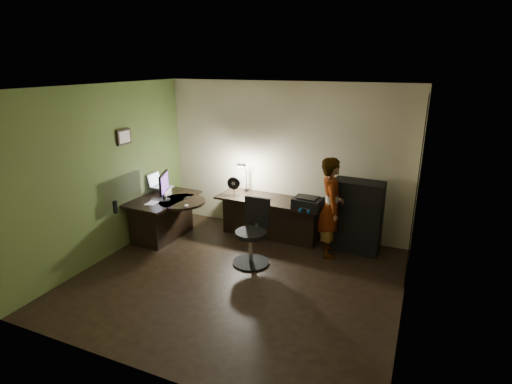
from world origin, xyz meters
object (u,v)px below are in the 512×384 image
at_px(person, 331,207).
at_px(monitor, 163,190).
at_px(office_chair, 251,233).
at_px(desk_right, 270,218).
at_px(cabinet, 356,216).
at_px(desk_left, 164,218).

bearing_deg(person, monitor, 82.78).
xyz_separation_m(monitor, office_chair, (1.73, -0.22, -0.41)).
xyz_separation_m(desk_right, monitor, (-1.62, -0.85, 0.56)).
distance_m(cabinet, monitor, 3.26).
height_order(desk_left, person, person).
bearing_deg(cabinet, desk_left, -162.16).
relative_size(office_chair, person, 0.63).
xyz_separation_m(desk_left, desk_right, (1.72, 0.77, -0.01)).
xyz_separation_m(desk_left, person, (2.85, 0.51, 0.44)).
relative_size(monitor, office_chair, 0.52).
height_order(cabinet, person, person).
bearing_deg(cabinet, office_chair, -137.56).
distance_m(desk_right, office_chair, 1.08).
relative_size(desk_left, desk_right, 0.68).
height_order(desk_right, person, person).
relative_size(cabinet, person, 0.74).
bearing_deg(desk_left, desk_right, 26.81).
relative_size(cabinet, office_chair, 1.17).
relative_size(desk_right, monitor, 3.60).
xyz_separation_m(desk_left, monitor, (0.09, -0.08, 0.54)).
bearing_deg(person, cabinet, -67.80).
distance_m(desk_right, monitor, 1.91).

